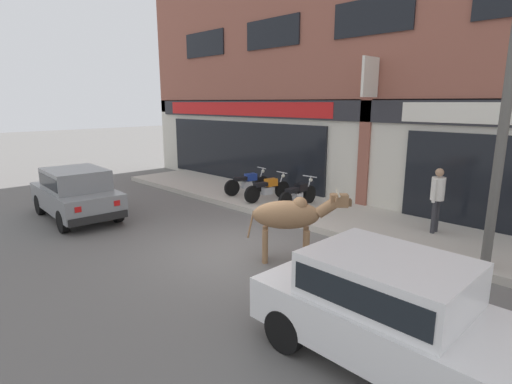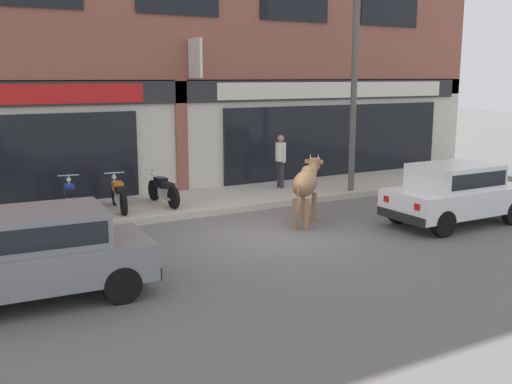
{
  "view_description": "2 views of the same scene",
  "coord_description": "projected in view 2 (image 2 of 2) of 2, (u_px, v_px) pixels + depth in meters",
  "views": [
    {
      "loc": [
        6.36,
        -5.81,
        3.31
      ],
      "look_at": [
        -0.58,
        1.0,
        1.12
      ],
      "focal_mm": 28.0,
      "sensor_mm": 36.0,
      "label": 1
    },
    {
      "loc": [
        -6.81,
        -11.21,
        3.5
      ],
      "look_at": [
        0.19,
        1.0,
        0.77
      ],
      "focal_mm": 42.0,
      "sensor_mm": 36.0,
      "label": 2
    }
  ],
  "objects": [
    {
      "name": "cow",
      "position": [
        306.0,
        183.0,
        14.18
      ],
      "size": [
        1.72,
        1.63,
        1.61
      ],
      "color": "#936B47",
      "rests_on": "ground"
    },
    {
      "name": "car_0",
      "position": [
        456.0,
        191.0,
        14.26
      ],
      "size": [
        3.63,
        1.64,
        1.46
      ],
      "color": "black",
      "rests_on": "ground"
    },
    {
      "name": "sidewalk",
      "position": [
        203.0,
        201.0,
        16.62
      ],
      "size": [
        19.0,
        2.88,
        0.17
      ],
      "primitive_type": "cube",
      "color": "#B7AFA3",
      "rests_on": "ground"
    },
    {
      "name": "shop_building",
      "position": [
        175.0,
        40.0,
        17.22
      ],
      "size": [
        23.0,
        1.4,
        9.48
      ],
      "color": "#8E5142",
      "rests_on": "ground"
    },
    {
      "name": "motorcycle_1",
      "position": [
        119.0,
        195.0,
        15.1
      ],
      "size": [
        0.56,
        1.81,
        0.88
      ],
      "color": "black",
      "rests_on": "sidewalk"
    },
    {
      "name": "utility_pole",
      "position": [
        354.0,
        83.0,
        17.13
      ],
      "size": [
        0.18,
        0.18,
        6.29
      ],
      "primitive_type": "cylinder",
      "color": "#595651",
      "rests_on": "sidewalk"
    },
    {
      "name": "ground_plane",
      "position": [
        271.0,
        234.0,
        13.54
      ],
      "size": [
        90.0,
        90.0,
        0.0
      ],
      "primitive_type": "plane",
      "color": "#605E5B"
    },
    {
      "name": "pedestrian",
      "position": [
        281.0,
        156.0,
        17.99
      ],
      "size": [
        0.32,
        0.5,
        1.6
      ],
      "color": "#2D2D33",
      "rests_on": "sidewalk"
    },
    {
      "name": "motorcycle_2",
      "position": [
        163.0,
        190.0,
        15.76
      ],
      "size": [
        0.52,
        1.81,
        0.88
      ],
      "color": "black",
      "rests_on": "sidewalk"
    },
    {
      "name": "car_1",
      "position": [
        39.0,
        250.0,
        9.39
      ],
      "size": [
        3.69,
        1.8,
        1.46
      ],
      "color": "black",
      "rests_on": "ground"
    },
    {
      "name": "motorcycle_0",
      "position": [
        70.0,
        198.0,
        14.7
      ],
      "size": [
        0.63,
        1.8,
        0.88
      ],
      "color": "black",
      "rests_on": "sidewalk"
    }
  ]
}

